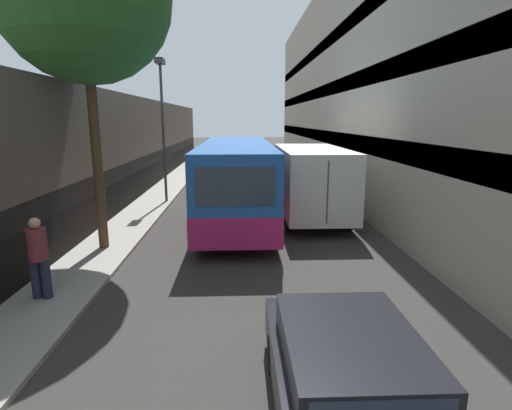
{
  "coord_description": "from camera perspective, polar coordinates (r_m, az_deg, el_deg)",
  "views": [
    {
      "loc": [
        -0.54,
        0.55,
        3.92
      ],
      "look_at": [
        -0.1,
        11.29,
        1.6
      ],
      "focal_mm": 28.0,
      "sensor_mm": 36.0,
      "label": 1
    }
  ],
  "objects": [
    {
      "name": "street_lamp",
      "position": [
        19.1,
        -13.3,
        13.95
      ],
      "size": [
        0.36,
        0.8,
        6.45
      ],
      "color": "#38383D",
      "rests_on": "sidewalk_left"
    },
    {
      "name": "building_left_shopfront",
      "position": [
        15.79,
        -25.34,
        5.08
      ],
      "size": [
        2.4,
        60.0,
        5.04
      ],
      "color": "#51473D",
      "rests_on": "ground_plane"
    },
    {
      "name": "car_hatchback",
      "position": [
        5.6,
        13.35,
        -23.45
      ],
      "size": [
        1.88,
        4.23,
        1.33
      ],
      "color": "black",
      "rests_on": "ground_plane"
    },
    {
      "name": "ground_plane",
      "position": [
        14.98,
        -0.2,
        -3.0
      ],
      "size": [
        150.0,
        150.0,
        0.0
      ],
      "primitive_type": "plane",
      "color": "#33302D"
    },
    {
      "name": "pedestrian",
      "position": [
        9.74,
        -28.67,
        -6.35
      ],
      "size": [
        0.42,
        0.4,
        1.8
      ],
      "color": "#23283D",
      "rests_on": "sidewalk_left"
    },
    {
      "name": "building_right_apartment",
      "position": [
        15.79,
        21.47,
        18.39
      ],
      "size": [
        2.4,
        60.0,
        11.75
      ],
      "color": "#A89E89",
      "rests_on": "ground_plane"
    },
    {
      "name": "box_truck",
      "position": [
        16.81,
        7.33,
        3.97
      ],
      "size": [
        2.42,
        8.18,
        2.82
      ],
      "color": "silver",
      "rests_on": "ground_plane"
    },
    {
      "name": "bus",
      "position": [
        15.75,
        -2.77,
        3.71
      ],
      "size": [
        2.62,
        10.48,
        3.03
      ],
      "color": "#1E519E",
      "rests_on": "ground_plane"
    },
    {
      "name": "sidewalk_left",
      "position": [
        15.52,
        -17.79,
        -2.85
      ],
      "size": [
        1.79,
        60.0,
        0.11
      ],
      "color": "#9E998E",
      "rests_on": "ground_plane"
    }
  ]
}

